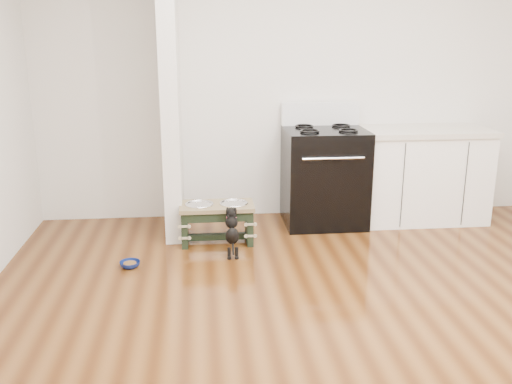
% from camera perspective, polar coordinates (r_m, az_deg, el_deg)
% --- Properties ---
extents(ground, '(5.00, 5.00, 0.00)m').
position_cam_1_polar(ground, '(3.67, 10.02, -14.06)').
color(ground, '#46230C').
rests_on(ground, ground).
extents(room_shell, '(5.00, 5.00, 5.00)m').
position_cam_1_polar(room_shell, '(3.19, 11.43, 12.07)').
color(room_shell, silver).
rests_on(room_shell, ground).
extents(partition_wall, '(0.15, 0.80, 2.70)m').
position_cam_1_polar(partition_wall, '(5.18, -8.56, 10.53)').
color(partition_wall, silver).
rests_on(partition_wall, ground).
extents(oven_range, '(0.76, 0.69, 1.14)m').
position_cam_1_polar(oven_range, '(5.50, 6.84, 1.68)').
color(oven_range, black).
rests_on(oven_range, ground).
extents(cabinet_run, '(1.24, 0.64, 0.91)m').
position_cam_1_polar(cabinet_run, '(5.81, 16.27, 1.66)').
color(cabinet_run, white).
rests_on(cabinet_run, ground).
extents(dog_feeder, '(0.64, 0.34, 0.37)m').
position_cam_1_polar(dog_feeder, '(5.01, -3.93, -2.35)').
color(dog_feeder, black).
rests_on(dog_feeder, ground).
extents(puppy, '(0.11, 0.33, 0.39)m').
position_cam_1_polar(puppy, '(4.75, -2.42, -3.85)').
color(puppy, black).
rests_on(puppy, ground).
extents(floor_bowl, '(0.20, 0.20, 0.05)m').
position_cam_1_polar(floor_bowl, '(4.67, -12.49, -7.08)').
color(floor_bowl, navy).
rests_on(floor_bowl, ground).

